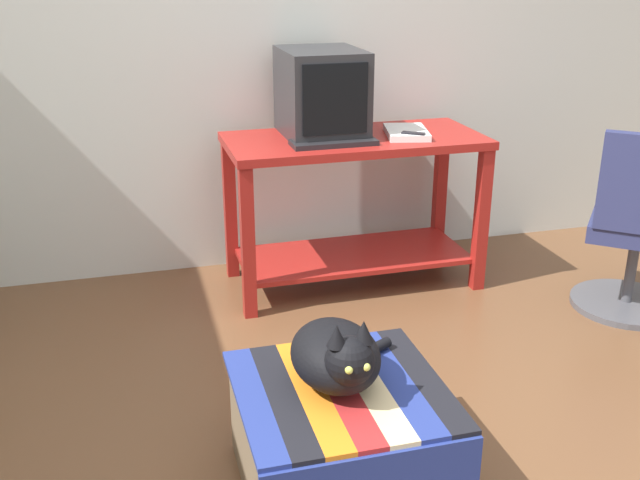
{
  "coord_description": "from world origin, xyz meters",
  "views": [
    {
      "loc": [
        -0.65,
        -1.79,
        1.61
      ],
      "look_at": [
        0.07,
        0.85,
        0.55
      ],
      "focal_mm": 41.86,
      "sensor_mm": 36.0,
      "label": 1
    }
  ],
  "objects_px": {
    "desk": "(354,186)",
    "cat": "(338,356)",
    "book": "(406,132)",
    "office_chair": "(637,236)",
    "stapler": "(413,136)",
    "tv_monitor": "(321,94)",
    "ottoman_with_blanket": "(341,438)",
    "keyboard": "(334,142)"
  },
  "relations": [
    {
      "from": "keyboard",
      "to": "cat",
      "type": "xyz_separation_m",
      "value": [
        -0.38,
        -1.37,
        -0.31
      ]
    },
    {
      "from": "desk",
      "to": "ottoman_with_blanket",
      "type": "relative_size",
      "value": 1.97
    },
    {
      "from": "desk",
      "to": "book",
      "type": "height_order",
      "value": "book"
    },
    {
      "from": "desk",
      "to": "keyboard",
      "type": "distance_m",
      "value": 0.33
    },
    {
      "from": "desk",
      "to": "cat",
      "type": "distance_m",
      "value": 1.59
    },
    {
      "from": "book",
      "to": "keyboard",
      "type": "bearing_deg",
      "value": -154.6
    },
    {
      "from": "ottoman_with_blanket",
      "to": "stapler",
      "type": "bearing_deg",
      "value": 60.76
    },
    {
      "from": "cat",
      "to": "stapler",
      "type": "relative_size",
      "value": 3.51
    },
    {
      "from": "desk",
      "to": "keyboard",
      "type": "xyz_separation_m",
      "value": [
        -0.15,
        -0.13,
        0.26
      ]
    },
    {
      "from": "keyboard",
      "to": "tv_monitor",
      "type": "bearing_deg",
      "value": 89.52
    },
    {
      "from": "keyboard",
      "to": "office_chair",
      "type": "bearing_deg",
      "value": -23.44
    },
    {
      "from": "book",
      "to": "desk",
      "type": "bearing_deg",
      "value": -176.65
    },
    {
      "from": "cat",
      "to": "keyboard",
      "type": "bearing_deg",
      "value": 72.07
    },
    {
      "from": "book",
      "to": "cat",
      "type": "relative_size",
      "value": 0.76
    },
    {
      "from": "tv_monitor",
      "to": "stapler",
      "type": "height_order",
      "value": "tv_monitor"
    },
    {
      "from": "keyboard",
      "to": "office_chair",
      "type": "height_order",
      "value": "office_chair"
    },
    {
      "from": "book",
      "to": "stapler",
      "type": "height_order",
      "value": "stapler"
    },
    {
      "from": "tv_monitor",
      "to": "ottoman_with_blanket",
      "type": "xyz_separation_m",
      "value": [
        -0.38,
        -1.6,
        -0.79
      ]
    },
    {
      "from": "desk",
      "to": "cat",
      "type": "xyz_separation_m",
      "value": [
        -0.53,
        -1.5,
        -0.05
      ]
    },
    {
      "from": "book",
      "to": "office_chair",
      "type": "relative_size",
      "value": 0.33
    },
    {
      "from": "desk",
      "to": "stapler",
      "type": "bearing_deg",
      "value": -31.66
    },
    {
      "from": "book",
      "to": "cat",
      "type": "distance_m",
      "value": 1.69
    },
    {
      "from": "tv_monitor",
      "to": "book",
      "type": "xyz_separation_m",
      "value": [
        0.4,
        -0.12,
        -0.19
      ]
    },
    {
      "from": "desk",
      "to": "tv_monitor",
      "type": "bearing_deg",
      "value": 151.01
    },
    {
      "from": "cat",
      "to": "stapler",
      "type": "bearing_deg",
      "value": 57.95
    },
    {
      "from": "desk",
      "to": "stapler",
      "type": "distance_m",
      "value": 0.39
    },
    {
      "from": "tv_monitor",
      "to": "office_chair",
      "type": "height_order",
      "value": "tv_monitor"
    },
    {
      "from": "ottoman_with_blanket",
      "to": "cat",
      "type": "height_order",
      "value": "cat"
    },
    {
      "from": "tv_monitor",
      "to": "keyboard",
      "type": "relative_size",
      "value": 1.18
    },
    {
      "from": "ottoman_with_blanket",
      "to": "book",
      "type": "bearing_deg",
      "value": 62.33
    },
    {
      "from": "keyboard",
      "to": "cat",
      "type": "bearing_deg",
      "value": -106.23
    },
    {
      "from": "book",
      "to": "ottoman_with_blanket",
      "type": "height_order",
      "value": "book"
    },
    {
      "from": "tv_monitor",
      "to": "ottoman_with_blanket",
      "type": "distance_m",
      "value": 1.82
    },
    {
      "from": "office_chair",
      "to": "ottoman_with_blanket",
      "type": "bearing_deg",
      "value": 66.49
    },
    {
      "from": "keyboard",
      "to": "stapler",
      "type": "bearing_deg",
      "value": -3.2
    },
    {
      "from": "desk",
      "to": "ottoman_with_blanket",
      "type": "bearing_deg",
      "value": -109.36
    },
    {
      "from": "book",
      "to": "office_chair",
      "type": "xyz_separation_m",
      "value": [
        0.9,
        -0.64,
        -0.4
      ]
    },
    {
      "from": "keyboard",
      "to": "ottoman_with_blanket",
      "type": "height_order",
      "value": "keyboard"
    },
    {
      "from": "stapler",
      "to": "keyboard",
      "type": "bearing_deg",
      "value": 123.4
    },
    {
      "from": "desk",
      "to": "stapler",
      "type": "height_order",
      "value": "stapler"
    },
    {
      "from": "ottoman_with_blanket",
      "to": "cat",
      "type": "relative_size",
      "value": 1.65
    },
    {
      "from": "ottoman_with_blanket",
      "to": "stapler",
      "type": "height_order",
      "value": "stapler"
    }
  ]
}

